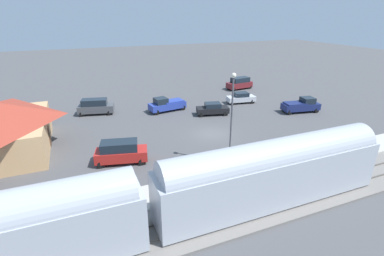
# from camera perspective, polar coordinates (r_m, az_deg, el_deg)

# --- Properties ---
(ground_plane) EXTENTS (200.00, 200.00, 0.00)m
(ground_plane) POSITION_cam_1_polar(r_m,az_deg,el_deg) (35.01, 3.92, -1.11)
(ground_plane) COLOR #4C4C4F
(railway_track) EXTENTS (4.80, 70.00, 0.30)m
(railway_track) POSITION_cam_1_polar(r_m,az_deg,el_deg) (24.76, 18.73, -12.60)
(railway_track) COLOR slate
(railway_track) RESTS_ON ground
(platform) EXTENTS (3.20, 46.00, 0.30)m
(platform) POSITION_cam_1_polar(r_m,az_deg,el_deg) (27.31, 13.32, -8.37)
(platform) COLOR #B7B2A8
(platform) RESTS_ON ground
(station_building) EXTENTS (12.75, 9.13, 5.37)m
(station_building) POSITION_cam_1_polar(r_m,az_deg,el_deg) (35.33, -33.43, 0.23)
(station_building) COLOR tan
(station_building) RESTS_ON ground
(pedestrian_on_platform) EXTENTS (0.36, 0.36, 1.71)m
(pedestrian_on_platform) POSITION_cam_1_polar(r_m,az_deg,el_deg) (26.23, 14.53, -6.99)
(pedestrian_on_platform) COLOR #333338
(pedestrian_on_platform) RESTS_ON platform
(pedestrian_waiting_far) EXTENTS (0.36, 0.36, 1.71)m
(pedestrian_waiting_far) POSITION_cam_1_polar(r_m,az_deg,el_deg) (26.82, 12.50, -6.12)
(pedestrian_waiting_far) COLOR brown
(pedestrian_waiting_far) RESTS_ON platform
(pickup_navy) EXTENTS (2.86, 5.66, 2.14)m
(pickup_navy) POSITION_cam_1_polar(r_m,az_deg,el_deg) (45.19, 20.73, 4.22)
(pickup_navy) COLOR navy
(pickup_navy) RESTS_ON ground
(pickup_blue) EXTENTS (2.72, 5.63, 2.14)m
(pickup_blue) POSITION_cam_1_polar(r_m,az_deg,el_deg) (42.83, -5.02, 4.65)
(pickup_blue) COLOR #283D9E
(pickup_blue) RESTS_ON ground
(suv_red) EXTENTS (3.05, 5.22, 2.22)m
(suv_red) POSITION_cam_1_polar(r_m,az_deg,el_deg) (28.74, -13.84, -4.56)
(suv_red) COLOR red
(suv_red) RESTS_ON ground
(suv_charcoal) EXTENTS (3.03, 5.22, 2.22)m
(suv_charcoal) POSITION_cam_1_polar(r_m,az_deg,el_deg) (43.58, -18.47, 4.06)
(suv_charcoal) COLOR #47494F
(suv_charcoal) RESTS_ON ground
(sedan_black) EXTENTS (2.87, 4.81, 1.74)m
(sedan_black) POSITION_cam_1_polar(r_m,az_deg,el_deg) (41.27, 4.09, 3.80)
(sedan_black) COLOR black
(sedan_black) RESTS_ON ground
(suv_maroon) EXTENTS (2.49, 5.09, 2.22)m
(suv_maroon) POSITION_cam_1_polar(r_m,az_deg,el_deg) (56.17, 9.36, 8.72)
(suv_maroon) COLOR maroon
(suv_maroon) RESTS_ON ground
(sedan_silver) EXTENTS (2.50, 4.73, 1.74)m
(sedan_silver) POSITION_cam_1_polar(r_m,az_deg,el_deg) (47.35, 9.63, 5.91)
(sedan_silver) COLOR silver
(sedan_silver) RESTS_ON ground
(light_pole_near_platform) EXTENTS (0.44, 0.44, 8.77)m
(light_pole_near_platform) POSITION_cam_1_polar(r_m,az_deg,el_deg) (26.43, 7.87, 3.58)
(light_pole_near_platform) COLOR #515156
(light_pole_near_platform) RESTS_ON ground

